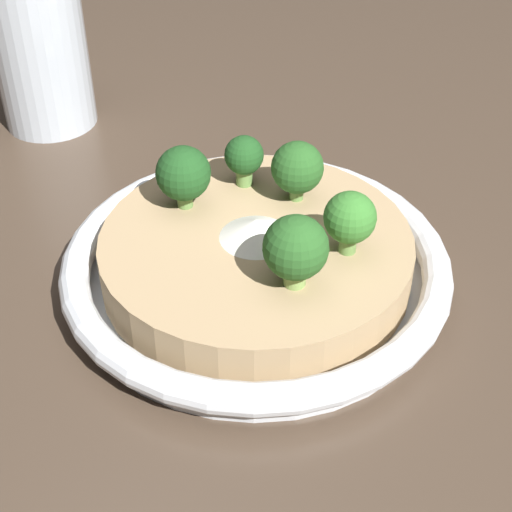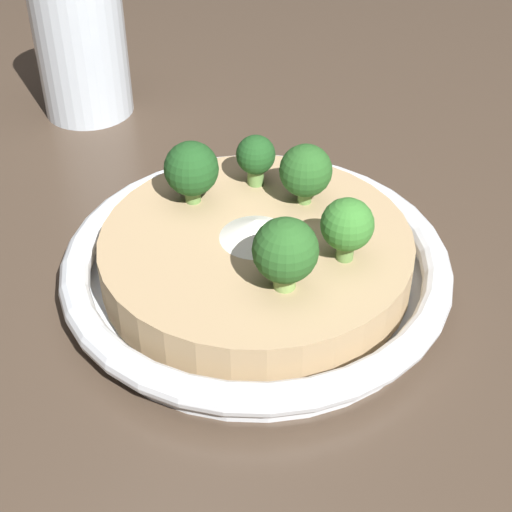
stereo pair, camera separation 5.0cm
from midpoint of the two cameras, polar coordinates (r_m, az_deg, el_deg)
ground_plane at (r=0.51m, az=2.78°, el=-2.22°), size 6.00×6.00×0.00m
risotto_bowl at (r=0.50m, az=2.84°, el=-0.61°), size 0.25×0.25×0.04m
cheese_sprinkle at (r=0.48m, az=2.44°, el=1.89°), size 0.05×0.05×0.01m
broccoli_left at (r=0.50m, az=-1.92°, el=6.22°), size 0.04×0.04×0.04m
broccoli_back_left at (r=0.52m, az=2.70°, el=7.15°), size 0.03×0.03×0.04m
broccoli_front_right at (r=0.43m, az=5.41°, el=0.20°), size 0.04×0.04×0.05m
broccoli_back_right at (r=0.46m, az=9.72°, el=2.07°), size 0.03×0.03×0.04m
broccoli_back at (r=0.51m, az=6.45°, el=6.05°), size 0.03×0.03×0.04m
drinking_glass at (r=0.69m, az=-10.59°, el=15.00°), size 0.08×0.08×0.13m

